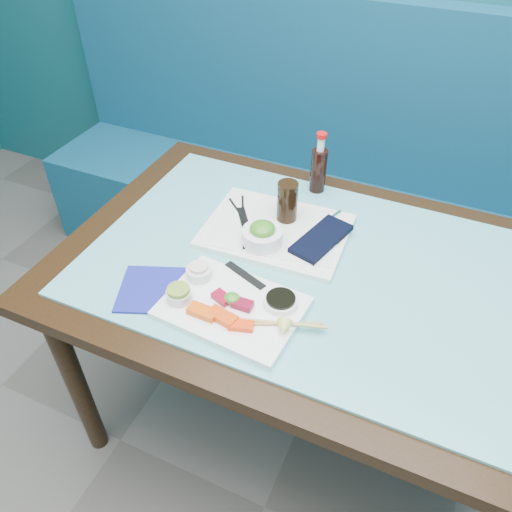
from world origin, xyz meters
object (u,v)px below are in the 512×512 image
at_px(serving_tray, 276,231).
at_px(blue_napkin, 153,289).
at_px(dining_table, 316,291).
at_px(seaweed_bowl, 262,237).
at_px(cola_bottle_body, 318,171).
at_px(cola_glass, 287,202).
at_px(booth_bench, 374,212).
at_px(sashimi_plate, 232,307).

distance_m(serving_tray, blue_napkin, 0.39).
xyz_separation_m(dining_table, blue_napkin, (-0.35, -0.25, 0.09)).
relative_size(dining_table, seaweed_bowl, 12.51).
distance_m(seaweed_bowl, cola_bottle_body, 0.34).
xyz_separation_m(cola_glass, blue_napkin, (-0.20, -0.40, -0.07)).
xyz_separation_m(serving_tray, seaweed_bowl, (-0.01, -0.07, 0.03)).
xyz_separation_m(booth_bench, cola_glass, (-0.15, -0.70, 0.46)).
distance_m(serving_tray, seaweed_bowl, 0.08).
bearing_deg(dining_table, blue_napkin, -144.35).
bearing_deg(seaweed_bowl, sashimi_plate, -83.56).
bearing_deg(blue_napkin, seaweed_bowl, 55.29).
bearing_deg(serving_tray, booth_bench, 75.45).
height_order(sashimi_plate, seaweed_bowl, seaweed_bowl).
distance_m(sashimi_plate, blue_napkin, 0.21).
xyz_separation_m(booth_bench, serving_tray, (-0.16, -0.75, 0.39)).
distance_m(cola_bottle_body, blue_napkin, 0.64).
bearing_deg(sashimi_plate, dining_table, 62.85).
height_order(cola_bottle_body, blue_napkin, cola_bottle_body).
height_order(booth_bench, blue_napkin, booth_bench).
height_order(seaweed_bowl, blue_napkin, seaweed_bowl).
height_order(seaweed_bowl, cola_bottle_body, cola_bottle_body).
height_order(dining_table, serving_tray, serving_tray).
bearing_deg(cola_glass, dining_table, -44.05).
bearing_deg(booth_bench, dining_table, -90.00).
bearing_deg(cola_glass, booth_bench, 77.96).
relative_size(dining_table, cola_glass, 11.48).
distance_m(sashimi_plate, serving_tray, 0.32).
relative_size(dining_table, serving_tray, 3.51).
bearing_deg(serving_tray, cola_glass, 77.06).
bearing_deg(sashimi_plate, cola_bottle_body, 92.61).
relative_size(booth_bench, serving_tray, 7.52).
bearing_deg(cola_glass, serving_tray, -100.30).
distance_m(cola_glass, cola_bottle_body, 0.20).
xyz_separation_m(serving_tray, cola_bottle_body, (0.03, 0.26, 0.06)).
bearing_deg(sashimi_plate, seaweed_bowl, 100.75).
bearing_deg(booth_bench, cola_bottle_body, -104.07).
bearing_deg(seaweed_bowl, serving_tray, 82.41).
bearing_deg(cola_bottle_body, booth_bench, 75.93).
distance_m(booth_bench, serving_tray, 0.86).
bearing_deg(seaweed_bowl, cola_bottle_body, 82.35).
distance_m(booth_bench, sashimi_plate, 1.15).
distance_m(booth_bench, cola_glass, 0.85).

